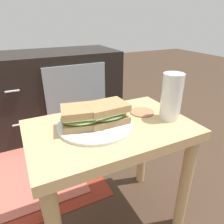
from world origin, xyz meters
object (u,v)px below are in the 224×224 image
Objects in this scene: tv_cabinet at (53,92)px; plate at (95,125)px; sandwich_front at (82,117)px; coaster at (142,112)px; sandwich_back at (107,113)px; beer_glass at (171,98)px.

plate is (-0.03, -0.93, 0.17)m from tv_cabinet.
sandwich_front reaches higher than coaster.
sandwich_back is 0.87× the size of beer_glass.
plate is at bearing -6.54° from sandwich_front.
coaster is at bearing 5.71° from plate.
sandwich_back is 1.58× the size of coaster.
beer_glass is (0.22, -0.06, 0.04)m from sandwich_back.
sandwich_front is at bearing -94.26° from tv_cabinet.
sandwich_front is 0.09m from sandwich_back.
tv_cabinet is at bearing 91.00° from sandwich_back.
sandwich_front is 0.25m from coaster.
sandwich_back is at bearing -171.13° from coaster.
sandwich_back is 0.23m from beer_glass.
plate is at bearing 166.78° from beer_glass.
coaster is at bearing 3.61° from sandwich_front.
sandwich_back is 0.17m from coaster.
beer_glass reaches higher than tv_cabinet.
coaster is (0.16, 0.03, -0.04)m from sandwich_back.
plate is 1.60× the size of sandwich_front.
plate is 0.21m from coaster.
tv_cabinet is 6.58× the size of sandwich_back.
plate is at bearing 173.46° from sandwich_back.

